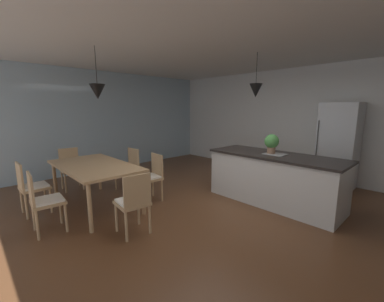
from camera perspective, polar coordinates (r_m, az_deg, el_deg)
The scene contains 16 objects.
ground_plane at distance 4.17m, azimuth 5.42°, elevation -14.44°, with size 10.00×8.40×0.04m, color brown.
ceiling_slab at distance 3.94m, azimuth 6.16°, elevation 25.54°, with size 10.00×8.40×0.12m, color silver.
wall_back_kitchen at distance 6.63m, azimuth 24.60°, elevation 6.09°, with size 10.00×0.12×2.70m, color silver.
window_wall_left_glazing at distance 7.15m, azimuth -19.91°, elevation 6.63°, with size 0.06×8.40×2.70m, color #9EB7C6.
dining_table at distance 4.47m, azimuth -22.17°, elevation -3.80°, with size 1.87×1.01×0.76m.
chair_near_right at distance 3.91m, azimuth -31.77°, elevation -9.86°, with size 0.43×0.43×0.87m.
chair_window_end at distance 5.73m, azimuth -26.82°, elevation -3.46°, with size 0.43×0.43×0.87m.
chair_far_right at distance 4.55m, azimuth -9.64°, elevation -5.80°, with size 0.43×0.43×0.87m.
chair_near_left at distance 4.70m, azimuth -33.93°, elevation -6.89°, with size 0.41×0.41×0.87m.
chair_far_left at distance 5.25m, azimuth -14.83°, elevation -3.84°, with size 0.42×0.42×0.87m.
chair_kitchen_end at distance 3.40m, azimuth -13.69°, elevation -11.49°, with size 0.43×0.43×0.87m.
kitchen_island at distance 4.62m, azimuth 18.82°, elevation -6.11°, with size 2.34×0.88×0.91m.
refrigerator at distance 5.99m, azimuth 31.38°, elevation 0.99°, with size 0.71×0.67×1.83m.
pendant_over_table at distance 4.37m, azimuth -21.52°, elevation 12.99°, with size 0.26×0.26×0.84m.
pendant_over_island_main at distance 4.69m, azimuth 14.87°, elevation 13.73°, with size 0.23×0.23×0.79m.
potted_plant_on_island at distance 4.53m, azimuth 18.39°, elevation 1.92°, with size 0.25×0.25×0.35m.
Camera 1 is at (2.47, -2.88, 1.71)m, focal length 22.45 mm.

